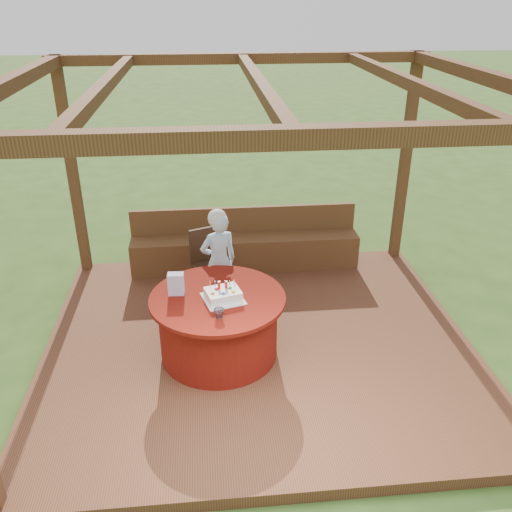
{
  "coord_description": "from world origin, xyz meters",
  "views": [
    {
      "loc": [
        -0.51,
        -4.8,
        3.52
      ],
      "look_at": [
        0.0,
        0.25,
        1.0
      ],
      "focal_mm": 38.0,
      "sensor_mm": 36.0,
      "label": 1
    }
  ],
  "objects": [
    {
      "name": "pergola",
      "position": [
        0.0,
        0.0,
        2.41
      ],
      "size": [
        4.5,
        4.0,
        2.72
      ],
      "color": "brown",
      "rests_on": "deck"
    },
    {
      "name": "gift_bag",
      "position": [
        -0.83,
        -0.1,
        0.91
      ],
      "size": [
        0.16,
        0.11,
        0.22
      ],
      "primitive_type": "cube",
      "rotation": [
        0.0,
        0.0,
        -0.05
      ],
      "color": "#EB98D1",
      "rests_on": "table"
    },
    {
      "name": "drinking_glass",
      "position": [
        -0.42,
        -0.58,
        0.84
      ],
      "size": [
        0.11,
        0.11,
        0.09
      ],
      "primitive_type": "imported",
      "rotation": [
        0.0,
        0.0,
        -0.16
      ],
      "color": "silver",
      "rests_on": "table"
    },
    {
      "name": "ground",
      "position": [
        0.0,
        0.0,
        0.0
      ],
      "size": [
        60.0,
        60.0,
        0.0
      ],
      "primitive_type": "plane",
      "color": "#2F501A",
      "rests_on": "ground"
    },
    {
      "name": "bench",
      "position": [
        0.0,
        1.72,
        0.38
      ],
      "size": [
        3.0,
        0.42,
        0.8
      ],
      "color": "brown",
      "rests_on": "deck"
    },
    {
      "name": "table",
      "position": [
        -0.43,
        -0.2,
        0.46
      ],
      "size": [
        1.35,
        1.35,
        0.68
      ],
      "color": "maroon",
      "rests_on": "deck"
    },
    {
      "name": "birthday_cake",
      "position": [
        -0.37,
        -0.25,
        0.85
      ],
      "size": [
        0.45,
        0.45,
        0.17
      ],
      "color": "white",
      "rests_on": "table"
    },
    {
      "name": "chair",
      "position": [
        -0.5,
        1.07,
        0.57
      ],
      "size": [
        0.49,
        0.49,
        0.83
      ],
      "color": "#371F11",
      "rests_on": "deck"
    },
    {
      "name": "deck",
      "position": [
        0.0,
        0.0,
        0.06
      ],
      "size": [
        4.5,
        4.0,
        0.12
      ],
      "primitive_type": "cube",
      "color": "brown",
      "rests_on": "ground"
    },
    {
      "name": "elderly_woman",
      "position": [
        -0.38,
        0.73,
        0.74
      ],
      "size": [
        0.5,
        0.41,
        1.23
      ],
      "color": "#ABDAFF",
      "rests_on": "deck"
    }
  ]
}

